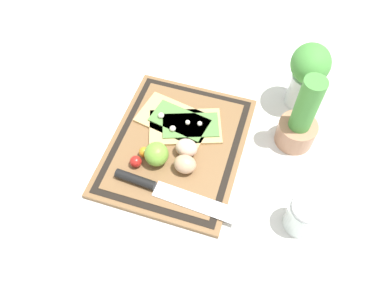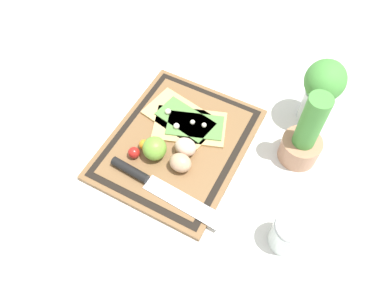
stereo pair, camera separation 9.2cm
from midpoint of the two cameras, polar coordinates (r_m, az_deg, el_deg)
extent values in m
plane|color=silver|center=(0.96, -5.09, -0.71)|extent=(6.00, 6.00, 0.00)
cube|color=brown|center=(0.96, -5.12, -0.48)|extent=(0.40, 0.33, 0.01)
cube|color=black|center=(0.95, -5.16, -0.23)|extent=(0.38, 0.30, 0.00)
cube|color=brown|center=(0.95, -5.17, -0.18)|extent=(0.35, 0.27, 0.00)
cube|color=tan|center=(0.99, -5.29, 3.55)|extent=(0.14, 0.21, 0.01)
cube|color=#568942|center=(0.98, -4.60, 3.42)|extent=(0.10, 0.16, 0.00)
sphere|color=silver|center=(0.98, -7.42, 4.13)|extent=(0.02, 0.02, 0.02)
sphere|color=silver|center=(0.97, -3.41, 3.10)|extent=(0.01, 0.01, 0.01)
cube|color=tan|center=(0.97, -3.75, 2.45)|extent=(0.17, 0.21, 0.01)
cube|color=#568942|center=(0.97, -2.94, 2.67)|extent=(0.12, 0.16, 0.00)
sphere|color=silver|center=(0.96, -5.73, 2.15)|extent=(0.02, 0.02, 0.02)
sphere|color=silver|center=(0.96, -1.58, 2.92)|extent=(0.01, 0.01, 0.01)
cube|color=silver|center=(0.87, -2.59, -9.12)|extent=(0.05, 0.20, 0.00)
cylinder|color=black|center=(0.90, -11.56, -5.55)|extent=(0.03, 0.10, 0.02)
ellipsoid|color=tan|center=(0.89, -4.05, -3.32)|extent=(0.05, 0.05, 0.05)
ellipsoid|color=beige|center=(0.91, -3.74, -0.81)|extent=(0.05, 0.05, 0.05)
sphere|color=#70A838|center=(0.90, -8.37, -1.76)|extent=(0.06, 0.06, 0.06)
sphere|color=red|center=(0.92, -11.43, -2.87)|extent=(0.03, 0.03, 0.03)
sphere|color=orange|center=(0.93, -10.14, -1.42)|extent=(0.03, 0.03, 0.03)
cylinder|color=#AD7A5B|center=(0.97, 12.95, 1.50)|extent=(0.10, 0.10, 0.07)
cylinder|color=#47933D|center=(0.90, 14.08, 4.94)|extent=(0.05, 0.05, 0.19)
cylinder|color=silver|center=(0.85, 13.61, -10.89)|extent=(0.07, 0.07, 0.08)
cylinder|color=olive|center=(0.87, 13.28, -11.51)|extent=(0.07, 0.07, 0.03)
cylinder|color=silver|center=(0.81, 14.25, -9.64)|extent=(0.07, 0.07, 0.01)
cylinder|color=silver|center=(1.04, 13.89, 7.90)|extent=(0.07, 0.07, 0.10)
ellipsoid|color=#47933D|center=(0.97, 15.06, 11.62)|extent=(0.11, 0.10, 0.09)
camera|label=1|loc=(0.05, -92.87, -4.37)|focal=35.00mm
camera|label=2|loc=(0.05, 87.13, 4.37)|focal=35.00mm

